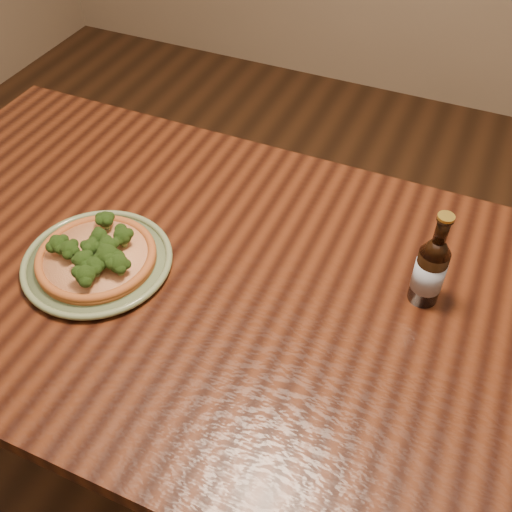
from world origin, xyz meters
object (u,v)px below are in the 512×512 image
at_px(pizza, 96,256).
at_px(beer_bottle, 430,270).
at_px(table, 216,305).
at_px(plate, 97,262).

height_order(pizza, beer_bottle, beer_bottle).
height_order(table, pizza, pizza).
distance_m(pizza, beer_bottle, 0.64).
bearing_deg(beer_bottle, pizza, -163.43).
distance_m(table, beer_bottle, 0.44).
bearing_deg(beer_bottle, plate, -163.71).
relative_size(plate, beer_bottle, 1.44).
relative_size(table, pizza, 6.69).
distance_m(plate, pizza, 0.02).
bearing_deg(plate, pizza, -35.15).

